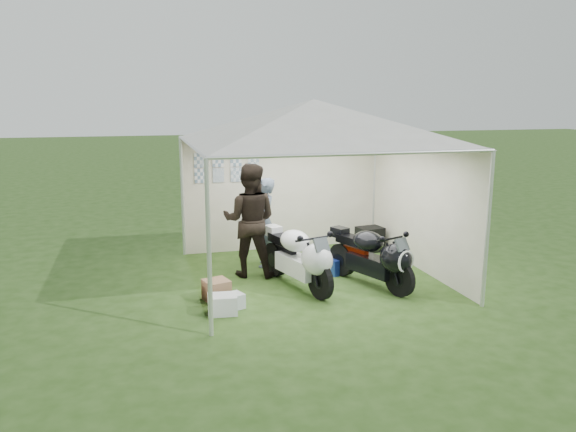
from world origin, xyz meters
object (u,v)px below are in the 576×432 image
(person_dark_jacket, at_px, (250,220))
(crate_0, at_px, (223,304))
(equipment_box, at_px, (370,239))
(person_blue_jacket, at_px, (265,222))
(crate_2, at_px, (233,301))
(motorcycle_white, at_px, (300,256))
(crate_1, at_px, (217,290))
(canopy_tent, at_px, (313,126))
(motorcycle_black, at_px, (374,256))
(paddock_stand, at_px, (338,266))

(person_dark_jacket, distance_m, crate_0, 2.00)
(person_dark_jacket, bearing_deg, crate_0, 87.14)
(equipment_box, bearing_deg, person_blue_jacket, -169.07)
(person_dark_jacket, distance_m, crate_2, 1.82)
(equipment_box, distance_m, crate_2, 4.01)
(motorcycle_white, xyz_separation_m, crate_1, (-1.37, -0.19, -0.38))
(crate_0, height_order, crate_2, crate_0)
(canopy_tent, height_order, motorcycle_white, canopy_tent)
(crate_2, bearing_deg, crate_0, -136.77)
(equipment_box, bearing_deg, motorcycle_white, -137.51)
(crate_0, distance_m, crate_2, 0.24)
(canopy_tent, xyz_separation_m, crate_2, (-1.57, -1.15, -2.47))
(equipment_box, relative_size, crate_0, 1.18)
(crate_1, bearing_deg, motorcycle_black, -1.08)
(person_blue_jacket, bearing_deg, canopy_tent, 50.03)
(crate_0, bearing_deg, canopy_tent, 37.04)
(motorcycle_black, height_order, crate_1, motorcycle_black)
(motorcycle_black, height_order, crate_0, motorcycle_black)
(canopy_tent, distance_m, person_blue_jacket, 2.05)
(paddock_stand, xyz_separation_m, crate_0, (-2.24, -1.32, -0.00))
(motorcycle_white, height_order, crate_1, motorcycle_white)
(paddock_stand, bearing_deg, crate_0, -149.53)
(equipment_box, xyz_separation_m, crate_1, (-3.37, -2.02, -0.09))
(person_dark_jacket, height_order, crate_1, person_dark_jacket)
(person_dark_jacket, bearing_deg, crate_1, 76.95)
(canopy_tent, distance_m, motorcycle_black, 2.35)
(crate_1, bearing_deg, paddock_stand, 18.53)
(person_blue_jacket, relative_size, crate_1, 4.57)
(canopy_tent, relative_size, motorcycle_white, 2.96)
(crate_0, bearing_deg, crate_2, 43.23)
(paddock_stand, relative_size, crate_1, 1.04)
(canopy_tent, height_order, paddock_stand, canopy_tent)
(crate_2, bearing_deg, motorcycle_white, 26.35)
(motorcycle_white, height_order, crate_0, motorcycle_white)
(canopy_tent, relative_size, person_blue_jacket, 3.49)
(person_blue_jacket, bearing_deg, person_dark_jacket, -24.37)
(motorcycle_white, relative_size, motorcycle_black, 1.06)
(motorcycle_black, height_order, paddock_stand, motorcycle_black)
(motorcycle_white, height_order, equipment_box, motorcycle_white)
(person_blue_jacket, xyz_separation_m, crate_2, (-0.94, -1.99, -0.70))
(motorcycle_white, xyz_separation_m, crate_0, (-1.37, -0.76, -0.40))
(crate_2, bearing_deg, motorcycle_black, 8.46)
(crate_1, distance_m, crate_2, 0.44)
(motorcycle_white, bearing_deg, motorcycle_black, -27.52)
(paddock_stand, relative_size, crate_0, 0.90)
(person_blue_jacket, bearing_deg, crate_2, -12.47)
(motorcycle_white, relative_size, equipment_box, 3.92)
(motorcycle_black, relative_size, person_dark_jacket, 0.92)
(canopy_tent, distance_m, person_dark_jacket, 1.92)
(motorcycle_black, relative_size, equipment_box, 3.69)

